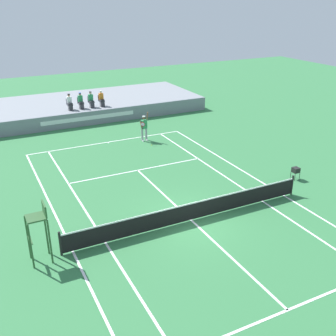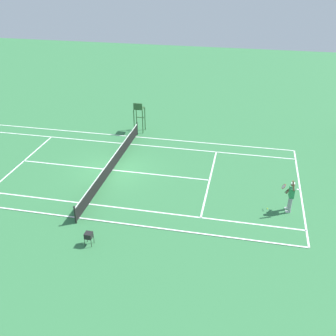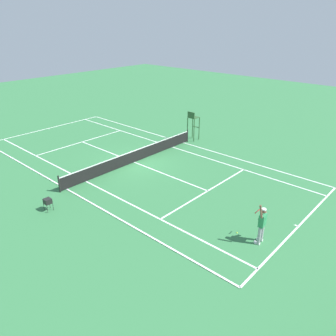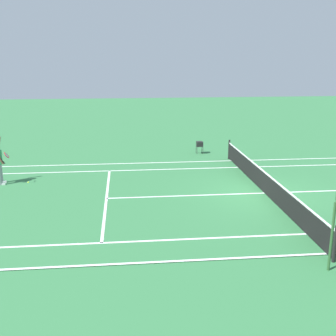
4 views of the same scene
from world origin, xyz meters
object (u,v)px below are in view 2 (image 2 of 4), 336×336
(tennis_player, at_px, (291,196))
(tennis_ball, at_px, (267,209))
(umpire_chair, at_px, (139,113))
(ball_hopper, at_px, (89,235))

(tennis_player, bearing_deg, tennis_ball, -86.68)
(tennis_ball, xyz_separation_m, umpire_chair, (-9.15, -9.93, 1.52))
(umpire_chair, bearing_deg, tennis_ball, 47.34)
(tennis_ball, distance_m, ball_hopper, 9.91)
(umpire_chair, height_order, ball_hopper, umpire_chair)
(tennis_player, height_order, ball_hopper, tennis_player)
(tennis_ball, relative_size, umpire_chair, 0.03)
(umpire_chair, bearing_deg, tennis_player, 50.59)
(tennis_player, distance_m, ball_hopper, 10.93)
(tennis_player, xyz_separation_m, ball_hopper, (5.00, -9.71, -0.42))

